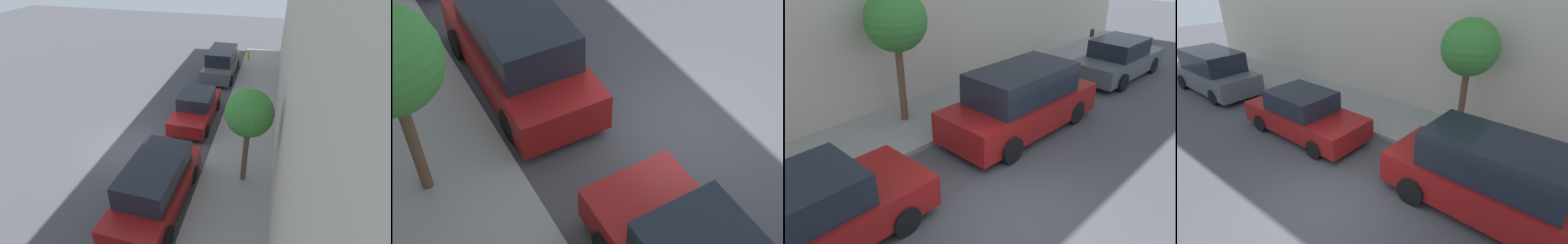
# 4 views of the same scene
# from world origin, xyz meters

# --- Properties ---
(ground_plane) EXTENTS (60.00, 60.00, 0.00)m
(ground_plane) POSITION_xyz_m (0.00, 0.00, 0.00)
(ground_plane) COLOR #424247
(sidewalk) EXTENTS (2.76, 32.00, 0.15)m
(sidewalk) POSITION_xyz_m (4.88, 0.00, 0.07)
(sidewalk) COLOR gray
(sidewalk) RESTS_ON ground_plane
(parked_minivan_second) EXTENTS (2.04, 4.95, 1.90)m
(parked_minivan_second) POSITION_xyz_m (2.35, -3.03, 0.92)
(parked_minivan_second) COLOR maroon
(parked_minivan_second) RESTS_ON ground_plane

